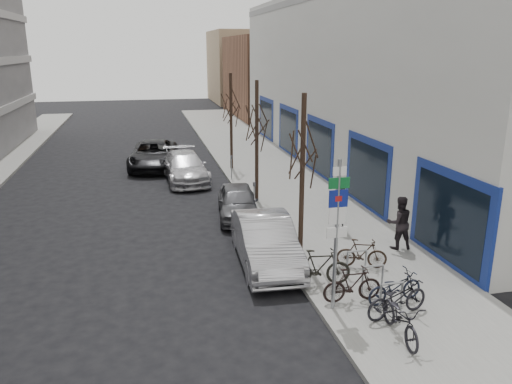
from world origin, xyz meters
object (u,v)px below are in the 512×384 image
bike_near_left (401,315)px  bike_far_curb (397,295)px  bike_mid_curb (395,285)px  highway_sign_pole (337,226)px  bike_mid_inner (319,267)px  lane_car (154,155)px  meter_back (231,165)px  meter_mid (254,194)px  tree_near (303,138)px  bike_rack (373,276)px  tree_far (231,99)px  meter_front (292,241)px  parked_car_front (266,241)px  bike_far_inner (362,253)px  parked_car_back (185,167)px  pedestrian_near (340,206)px  tree_mid (257,113)px  parked_car_mid (238,202)px  bike_near_right (352,284)px  pedestrian_far (399,222)px

bike_near_left → bike_far_curb: bearing=70.1°
bike_near_left → bike_mid_curb: 1.76m
bike_mid_curb → highway_sign_pole: bearing=78.8°
bike_mid_inner → lane_car: bearing=21.7°
meter_back → meter_mid: bearing=-90.0°
tree_near → bike_near_left: 6.23m
bike_rack → bike_mid_curb: bearing=-62.9°
tree_far → bike_far_curb: bearing=-85.9°
tree_far → meter_front: bearing=-91.9°
meter_back → parked_car_front: size_ratio=0.26×
bike_far_inner → bike_near_left: bearing=-170.7°
bike_mid_curb → parked_car_back: size_ratio=0.33×
pedestrian_near → tree_mid: bearing=-94.6°
tree_near → bike_mid_curb: 5.18m
bike_near_left → bike_mid_inner: 3.18m
tree_far → parked_car_back: size_ratio=1.07×
bike_far_inner → meter_front: bearing=89.3°
bike_near_left → parked_car_mid: size_ratio=0.48×
tree_mid → parked_car_mid: size_ratio=1.38×
bike_far_curb → tree_far: bearing=-9.4°
bike_near_left → bike_mid_inner: (-0.95, 3.04, -0.01)m
bike_near_right → lane_car: size_ratio=0.30×
tree_near → bike_near_right: tree_near is taller
meter_front → bike_mid_curb: bearing=-57.0°
bike_rack → tree_mid: bearing=97.3°
tree_near → pedestrian_near: tree_near is taller
tree_mid → meter_mid: (-0.45, -1.50, -3.19)m
meter_mid → tree_near: bearing=-84.9°
tree_near → parked_car_mid: bearing=104.1°
parked_car_front → parked_car_back: bearing=100.6°
bike_mid_curb → pedestrian_near: pedestrian_near is taller
bike_near_right → parked_car_front: parked_car_front is taller
tree_near → bike_near_left: (0.84, -5.17, -3.37)m
bike_near_left → bike_mid_curb: size_ratio=1.13×
bike_far_inner → lane_car: bearing=40.7°
highway_sign_pole → bike_near_right: size_ratio=2.52×
meter_back → parked_car_mid: 5.79m
tree_mid → meter_front: (-0.45, -7.00, -3.19)m
tree_near → bike_far_inner: (1.60, -1.29, -3.47)m
bike_mid_curb → bike_far_curb: (-0.30, -0.68, 0.06)m
tree_near → lane_car: size_ratio=0.98×
bike_near_left → pedestrian_near: size_ratio=1.01×
tree_mid → bike_mid_curb: (1.54, -10.06, -3.44)m
meter_mid → bike_near_left: bearing=-82.8°
highway_sign_pole → bike_far_inner: bearing=51.0°
bike_mid_curb → parked_car_mid: (-2.74, 8.32, 0.02)m
pedestrian_near → meter_mid: bearing=-78.8°
bike_rack → parked_car_front: 3.73m
pedestrian_far → parked_car_mid: bearing=-41.2°
tree_mid → tree_far: 6.50m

